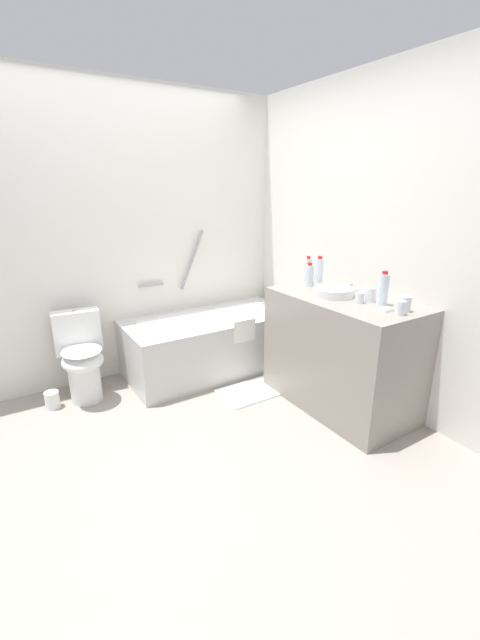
{
  "coord_description": "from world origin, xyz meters",
  "views": [
    {
      "loc": [
        -0.96,
        -2.23,
        1.68
      ],
      "look_at": [
        0.61,
        0.26,
        0.7
      ],
      "focal_mm": 22.28,
      "sensor_mm": 36.0,
      "label": 1
    }
  ],
  "objects_px": {
    "drinking_glass_2": "(406,304)",
    "soap_dish": "(386,309)",
    "water_bottle_1": "(319,273)",
    "drinking_glass_0": "(371,295)",
    "water_bottle_0": "(383,289)",
    "water_bottle_3": "(309,275)",
    "bath_mat": "(255,390)",
    "water_bottle_2": "(308,271)",
    "drinking_glass_3": "(400,308)",
    "bathtub": "(212,341)",
    "toilet_paper_roll": "(52,400)",
    "drinking_glass_1": "(360,298)",
    "sink_faucet": "(351,289)",
    "sink_basin": "(333,292)",
    "toilet": "(82,358)"
  },
  "relations": [
    {
      "from": "drinking_glass_2",
      "to": "toilet",
      "type": "bearing_deg",
      "value": 137.29
    },
    {
      "from": "bathtub",
      "to": "toilet",
      "type": "relative_size",
      "value": 2.18
    },
    {
      "from": "drinking_glass_3",
      "to": "drinking_glass_1",
      "type": "bearing_deg",
      "value": 90.79
    },
    {
      "from": "soap_dish",
      "to": "toilet_paper_roll",
      "type": "bearing_deg",
      "value": 141.78
    },
    {
      "from": "water_bottle_3",
      "to": "water_bottle_2",
      "type": "bearing_deg",
      "value": 58.5
    },
    {
      "from": "drinking_glass_2",
      "to": "soap_dish",
      "type": "bearing_deg",
      "value": 141.95
    },
    {
      "from": "water_bottle_0",
      "to": "bath_mat",
      "type": "bearing_deg",
      "value": 122.28
    },
    {
      "from": "sink_faucet",
      "to": "drinking_glass_3",
      "type": "height_order",
      "value": "drinking_glass_3"
    },
    {
      "from": "toilet",
      "to": "toilet_paper_roll",
      "type": "height_order",
      "value": "toilet"
    },
    {
      "from": "water_bottle_3",
      "to": "toilet_paper_roll",
      "type": "bearing_deg",
      "value": 160.22
    },
    {
      "from": "sink_basin",
      "to": "drinking_glass_3",
      "type": "height_order",
      "value": "drinking_glass_3"
    },
    {
      "from": "drinking_glass_1",
      "to": "water_bottle_2",
      "type": "bearing_deg",
      "value": 82.52
    },
    {
      "from": "water_bottle_0",
      "to": "drinking_glass_1",
      "type": "height_order",
      "value": "water_bottle_0"
    },
    {
      "from": "water_bottle_1",
      "to": "drinking_glass_0",
      "type": "relative_size",
      "value": 2.53
    },
    {
      "from": "water_bottle_0",
      "to": "drinking_glass_0",
      "type": "height_order",
      "value": "water_bottle_0"
    },
    {
      "from": "sink_basin",
      "to": "drinking_glass_1",
      "type": "bearing_deg",
      "value": -85.52
    },
    {
      "from": "drinking_glass_3",
      "to": "bath_mat",
      "type": "height_order",
      "value": "drinking_glass_3"
    },
    {
      "from": "soap_dish",
      "to": "water_bottle_1",
      "type": "bearing_deg",
      "value": 84.46
    },
    {
      "from": "water_bottle_2",
      "to": "drinking_glass_3",
      "type": "height_order",
      "value": "water_bottle_2"
    },
    {
      "from": "drinking_glass_2",
      "to": "toilet_paper_roll",
      "type": "distance_m",
      "value": 2.75
    },
    {
      "from": "water_bottle_0",
      "to": "bath_mat",
      "type": "relative_size",
      "value": 0.39
    },
    {
      "from": "sink_basin",
      "to": "drinking_glass_3",
      "type": "distance_m",
      "value": 0.58
    },
    {
      "from": "sink_faucet",
      "to": "bath_mat",
      "type": "xyz_separation_m",
      "value": [
        -0.59,
        0.43,
        -0.92
      ]
    },
    {
      "from": "sink_faucet",
      "to": "water_bottle_3",
      "type": "xyz_separation_m",
      "value": [
        -0.12,
        0.35,
        0.06
      ]
    },
    {
      "from": "water_bottle_3",
      "to": "drinking_glass_0",
      "type": "height_order",
      "value": "water_bottle_3"
    },
    {
      "from": "water_bottle_3",
      "to": "bath_mat",
      "type": "xyz_separation_m",
      "value": [
        -0.47,
        0.09,
        -0.98
      ]
    },
    {
      "from": "soap_dish",
      "to": "drinking_glass_0",
      "type": "bearing_deg",
      "value": 66.73
    },
    {
      "from": "bathtub",
      "to": "bath_mat",
      "type": "bearing_deg",
      "value": -80.56
    },
    {
      "from": "bathtub",
      "to": "toilet_paper_roll",
      "type": "distance_m",
      "value": 1.45
    },
    {
      "from": "water_bottle_0",
      "to": "bathtub",
      "type": "bearing_deg",
      "value": 113.42
    },
    {
      "from": "bath_mat",
      "to": "bathtub",
      "type": "bearing_deg",
      "value": 99.44
    },
    {
      "from": "water_bottle_1",
      "to": "drinking_glass_2",
      "type": "xyz_separation_m",
      "value": [
        0.02,
        -0.81,
        -0.07
      ]
    },
    {
      "from": "water_bottle_3",
      "to": "bath_mat",
      "type": "bearing_deg",
      "value": 169.57
    },
    {
      "from": "water_bottle_0",
      "to": "drinking_glass_2",
      "type": "height_order",
      "value": "water_bottle_0"
    },
    {
      "from": "water_bottle_2",
      "to": "bath_mat",
      "type": "bearing_deg",
      "value": 177.85
    },
    {
      "from": "water_bottle_0",
      "to": "soap_dish",
      "type": "distance_m",
      "value": 0.17
    },
    {
      "from": "water_bottle_1",
      "to": "water_bottle_3",
      "type": "distance_m",
      "value": 0.1
    },
    {
      "from": "sink_basin",
      "to": "soap_dish",
      "type": "relative_size",
      "value": 3.4
    },
    {
      "from": "bathtub",
      "to": "drinking_glass_2",
      "type": "xyz_separation_m",
      "value": [
        0.62,
        -1.58,
        0.66
      ]
    },
    {
      "from": "water_bottle_3",
      "to": "water_bottle_1",
      "type": "bearing_deg",
      "value": -73.71
    },
    {
      "from": "water_bottle_2",
      "to": "soap_dish",
      "type": "bearing_deg",
      "value": -95.62
    },
    {
      "from": "bathtub",
      "to": "toilet_paper_roll",
      "type": "bearing_deg",
      "value": 178.58
    },
    {
      "from": "drinking_glass_1",
      "to": "bath_mat",
      "type": "bearing_deg",
      "value": 122.31
    },
    {
      "from": "water_bottle_3",
      "to": "drinking_glass_2",
      "type": "bearing_deg",
      "value": -86.9
    },
    {
      "from": "water_bottle_0",
      "to": "drinking_glass_0",
      "type": "bearing_deg",
      "value": 84.44
    },
    {
      "from": "drinking_glass_2",
      "to": "water_bottle_1",
      "type": "bearing_deg",
      "value": 91.65
    },
    {
      "from": "sink_basin",
      "to": "sink_faucet",
      "type": "xyz_separation_m",
      "value": [
        0.19,
        -0.0,
        -0.0
      ]
    },
    {
      "from": "water_bottle_3",
      "to": "drinking_glass_0",
      "type": "relative_size",
      "value": 1.9
    },
    {
      "from": "soap_dish",
      "to": "bath_mat",
      "type": "bearing_deg",
      "value": 115.16
    },
    {
      "from": "sink_basin",
      "to": "soap_dish",
      "type": "bearing_deg",
      "value": -87.85
    }
  ]
}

